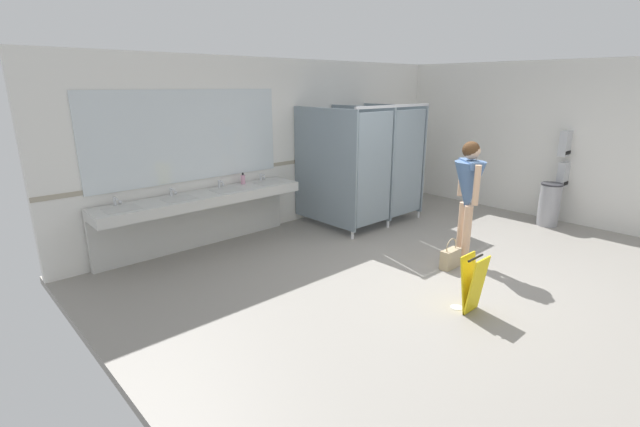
# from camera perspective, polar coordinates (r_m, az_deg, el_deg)

# --- Properties ---
(ground_plane) EXTENTS (7.69, 6.58, 0.10)m
(ground_plane) POSITION_cam_1_polar(r_m,az_deg,el_deg) (6.04, 14.51, -7.59)
(ground_plane) COLOR gray
(wall_back) EXTENTS (7.69, 0.12, 2.74)m
(wall_back) POSITION_cam_1_polar(r_m,az_deg,el_deg) (7.67, -4.25, 8.98)
(wall_back) COLOR silver
(wall_back) RESTS_ON ground_plane
(wall_side_right) EXTENTS (0.12, 6.58, 2.74)m
(wall_side_right) POSITION_cam_1_polar(r_m,az_deg,el_deg) (8.87, 28.26, 8.10)
(wall_side_right) COLOR silver
(wall_side_right) RESTS_ON ground_plane
(wall_back_tile_band) EXTENTS (7.69, 0.01, 0.06)m
(wall_back_tile_band) POSITION_cam_1_polar(r_m,az_deg,el_deg) (7.67, -3.90, 6.55)
(wall_back_tile_band) COLOR #9E937F
(wall_back_tile_band) RESTS_ON wall_back
(vanity_counter) EXTENTS (3.01, 0.58, 0.96)m
(vanity_counter) POSITION_cam_1_polar(r_m,az_deg,el_deg) (6.61, -15.00, 0.72)
(vanity_counter) COLOR silver
(vanity_counter) RESTS_ON ground_plane
(mirror_panel) EXTENTS (2.91, 0.02, 1.27)m
(mirror_panel) POSITION_cam_1_polar(r_m,az_deg,el_deg) (6.61, -16.52, 9.52)
(mirror_panel) COLOR silver
(mirror_panel) RESTS_ON wall_back
(bathroom_stalls) EXTENTS (1.80, 1.44, 2.03)m
(bathroom_stalls) POSITION_cam_1_polar(r_m,az_deg,el_deg) (7.68, 6.25, 6.59)
(bathroom_stalls) COLOR gray
(bathroom_stalls) RESTS_ON ground_plane
(paper_towel_dispenser_upper) EXTENTS (0.35, 0.13, 0.43)m
(paper_towel_dispenser_upper) POSITION_cam_1_polar(r_m,az_deg,el_deg) (8.69, 29.08, 7.89)
(paper_towel_dispenser_upper) COLOR #B7BABF
(paper_towel_dispenser_upper) RESTS_ON wall_side_right
(paper_towel_dispenser_lower) EXTENTS (0.31, 0.13, 0.42)m
(paper_towel_dispenser_lower) POSITION_cam_1_polar(r_m,az_deg,el_deg) (8.75, 28.84, 4.45)
(paper_towel_dispenser_lower) COLOR #B7BABF
(paper_towel_dispenser_lower) RESTS_ON wall_side_right
(trash_bin) EXTENTS (0.34, 0.34, 0.73)m
(trash_bin) POSITION_cam_1_polar(r_m,az_deg,el_deg) (8.53, 27.37, 1.05)
(trash_bin) COLOR #99999E
(trash_bin) RESTS_ON ground_plane
(person_standing) EXTENTS (0.56, 0.56, 1.64)m
(person_standing) POSITION_cam_1_polar(r_m,az_deg,el_deg) (6.16, 18.51, 3.22)
(person_standing) COLOR #DBAD89
(person_standing) RESTS_ON ground_plane
(handbag) EXTENTS (0.31, 0.13, 0.41)m
(handbag) POSITION_cam_1_polar(r_m,az_deg,el_deg) (6.12, 16.41, -5.47)
(handbag) COLOR tan
(handbag) RESTS_ON ground_plane
(soap_dispenser) EXTENTS (0.07, 0.07, 0.18)m
(soap_dispenser) POSITION_cam_1_polar(r_m,az_deg,el_deg) (6.99, -9.87, 4.36)
(soap_dispenser) COLOR #D899B2
(soap_dispenser) RESTS_ON vanity_counter
(wet_floor_sign) EXTENTS (0.28, 0.19, 0.63)m
(wet_floor_sign) POSITION_cam_1_polar(r_m,az_deg,el_deg) (4.99, 19.06, -8.50)
(wet_floor_sign) COLOR yellow
(wet_floor_sign) RESTS_ON ground_plane
(floor_drain_cover) EXTENTS (0.14, 0.14, 0.01)m
(floor_drain_cover) POSITION_cam_1_polar(r_m,az_deg,el_deg) (5.16, 17.16, -11.41)
(floor_drain_cover) COLOR #B7BABF
(floor_drain_cover) RESTS_ON ground_plane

